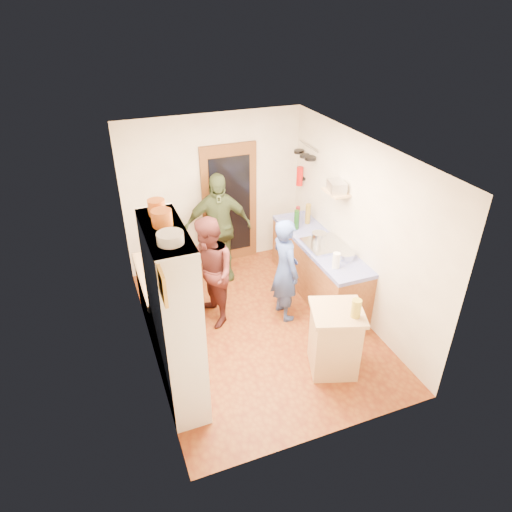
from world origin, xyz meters
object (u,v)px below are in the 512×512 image
person_left (210,271)px  person_back (219,228)px  right_counter_base (318,269)px  person_hob (288,270)px  hutch_body (175,318)px  island_base (334,341)px

person_left → person_back: person_back is taller
right_counter_base → person_left: (-1.75, -0.08, 0.40)m
person_left → person_back: bearing=147.8°
person_hob → person_back: 1.49m
hutch_body → person_hob: hutch_body is taller
hutch_body → right_counter_base: 2.90m
right_counter_base → person_hob: size_ratio=1.41×
island_base → person_left: person_left is taller
island_base → person_left: (-1.14, 1.52, 0.39)m
right_counter_base → person_back: bearing=143.2°
person_hob → person_back: (-0.59, 1.36, 0.13)m
person_left → hutch_body: bearing=-40.4°
right_counter_base → person_back: person_back is taller
right_counter_base → person_left: 1.80m
person_back → right_counter_base: bearing=-27.2°
right_counter_base → person_hob: (-0.71, -0.39, 0.36)m
right_counter_base → island_base: size_ratio=2.56×
island_base → person_back: bearing=104.8°
person_left → person_back: 1.15m
hutch_body → island_base: (1.88, -0.31, -0.67)m
hutch_body → person_back: size_ratio=1.20×
person_back → person_hob: bearing=-57.0°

